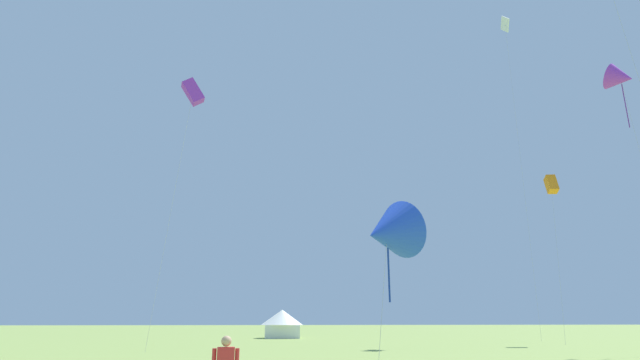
{
  "coord_description": "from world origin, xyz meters",
  "views": [
    {
      "loc": [
        -3.94,
        -3.83,
        2.06
      ],
      "look_at": [
        0.0,
        32.0,
        12.34
      ],
      "focal_mm": 27.55,
      "sensor_mm": 36.0,
      "label": 1
    }
  ],
  "objects_px": {
    "kite_orange_box": "(551,184)",
    "festival_tent_center": "(282,322)",
    "kite_purple_box": "(193,92)",
    "kite_blue_delta": "(387,232)",
    "kite_purple_delta": "(620,78)",
    "kite_white_diamond": "(506,30)"
  },
  "relations": [
    {
      "from": "kite_purple_box",
      "to": "kite_white_diamond",
      "type": "distance_m",
      "value": 40.35
    },
    {
      "from": "kite_purple_delta",
      "to": "festival_tent_center",
      "type": "relative_size",
      "value": 4.57
    },
    {
      "from": "kite_white_diamond",
      "to": "festival_tent_center",
      "type": "relative_size",
      "value": 7.8
    },
    {
      "from": "festival_tent_center",
      "to": "kite_purple_box",
      "type": "bearing_deg",
      "value": -110.73
    },
    {
      "from": "kite_orange_box",
      "to": "festival_tent_center",
      "type": "xyz_separation_m",
      "value": [
        -25.57,
        16.02,
        -13.07
      ]
    },
    {
      "from": "kite_purple_delta",
      "to": "festival_tent_center",
      "type": "xyz_separation_m",
      "value": [
        -26.21,
        26.42,
        -19.27
      ]
    },
    {
      "from": "kite_blue_delta",
      "to": "festival_tent_center",
      "type": "xyz_separation_m",
      "value": [
        -3.69,
        36.71,
        -4.34
      ]
    },
    {
      "from": "kite_white_diamond",
      "to": "kite_purple_delta",
      "type": "relative_size",
      "value": 1.71
    },
    {
      "from": "kite_purple_box",
      "to": "kite_purple_delta",
      "type": "distance_m",
      "value": 34.9
    },
    {
      "from": "kite_purple_box",
      "to": "kite_blue_delta",
      "type": "xyz_separation_m",
      "value": [
        12.11,
        -14.45,
        -13.79
      ]
    },
    {
      "from": "kite_purple_delta",
      "to": "kite_blue_delta",
      "type": "relative_size",
      "value": 2.88
    },
    {
      "from": "kite_purple_box",
      "to": "kite_blue_delta",
      "type": "relative_size",
      "value": 2.7
    },
    {
      "from": "kite_purple_box",
      "to": "kite_blue_delta",
      "type": "bearing_deg",
      "value": -50.03
    },
    {
      "from": "kite_blue_delta",
      "to": "festival_tent_center",
      "type": "height_order",
      "value": "kite_blue_delta"
    },
    {
      "from": "kite_blue_delta",
      "to": "festival_tent_center",
      "type": "bearing_deg",
      "value": 95.74
    },
    {
      "from": "kite_orange_box",
      "to": "kite_blue_delta",
      "type": "height_order",
      "value": "kite_orange_box"
    },
    {
      "from": "kite_white_diamond",
      "to": "kite_purple_delta",
      "type": "height_order",
      "value": "kite_white_diamond"
    },
    {
      "from": "festival_tent_center",
      "to": "kite_purple_delta",
      "type": "bearing_deg",
      "value": -45.22
    },
    {
      "from": "kite_blue_delta",
      "to": "kite_purple_delta",
      "type": "bearing_deg",
      "value": 24.55
    },
    {
      "from": "kite_orange_box",
      "to": "kite_white_diamond",
      "type": "bearing_deg",
      "value": 83.47
    },
    {
      "from": "kite_purple_delta",
      "to": "kite_blue_delta",
      "type": "bearing_deg",
      "value": -155.45
    },
    {
      "from": "kite_orange_box",
      "to": "kite_purple_delta",
      "type": "xyz_separation_m",
      "value": [
        0.65,
        -10.4,
        6.2
      ]
    }
  ]
}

